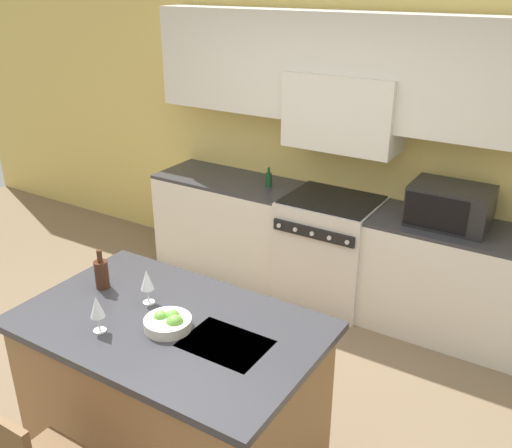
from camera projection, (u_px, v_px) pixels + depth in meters
The scene contains 11 objects.
ground_plane at pixel (201, 424), 3.66m from camera, with size 10.00×10.00×0.00m, color #7A664C.
back_cabinetry at pixel (351, 115), 4.68m from camera, with size 10.00×0.46×2.70m.
back_counter at pixel (330, 250), 4.94m from camera, with size 3.48×0.62×0.92m.
range_stove at pixel (329, 250), 4.92m from camera, with size 0.78×0.70×0.94m.
microwave at pixel (450, 206), 4.24m from camera, with size 0.58×0.41×0.31m.
kitchen_island at pixel (173, 387), 3.30m from camera, with size 1.69×1.04×0.91m.
wine_bottle at pixel (102, 273), 3.43m from camera, with size 0.08×0.08×0.25m.
wine_glass_near at pixel (97, 308), 2.98m from camera, with size 0.08×0.08×0.21m.
wine_glass_far at pixel (147, 281), 3.24m from camera, with size 0.08×0.08×0.21m.
fruit_bowl at pixel (169, 322), 3.05m from camera, with size 0.26×0.26×0.10m.
oil_bottle_on_counter at pixel (269, 179), 5.05m from camera, with size 0.06×0.06×0.18m.
Camera 1 is at (1.80, -2.22, 2.65)m, focal length 40.00 mm.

